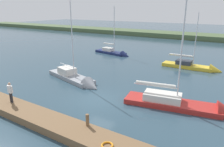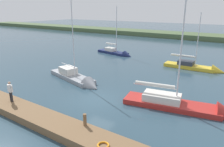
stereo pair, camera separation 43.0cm
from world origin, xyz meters
name	(u,v)px [view 2 (the right image)]	position (x,y,z in m)	size (l,w,h in m)	color
ground_plane	(96,100)	(0.00, 0.00, 0.00)	(200.00, 200.00, 0.00)	#2D4756
far_shoreline	(204,39)	(0.00, -44.06, 0.00)	(180.00, 8.00, 2.40)	#4C603D
dock_pier	(50,122)	(0.00, 4.99, 0.27)	(24.64, 1.93, 0.53)	brown
mooring_post_near	(85,120)	(-2.46, 4.31, 0.92)	(0.21, 0.21, 0.77)	brown
life_ring_buoy	(103,145)	(-4.62, 5.37, 0.58)	(0.66, 0.66, 0.10)	orange
sailboat_inner_slip	(77,79)	(4.71, -2.76, 0.19)	(8.04, 3.69, 10.04)	gray
sailboat_near_dock	(187,107)	(-6.89, -2.43, 0.19)	(8.85, 3.46, 11.00)	#B22823
sailboat_outer_mooring	(117,53)	(8.57, -16.75, 0.14)	(7.14, 2.69, 8.50)	navy
sailboat_far_left	(197,68)	(-4.89, -14.55, 0.18)	(7.35, 1.73, 7.75)	gold
person_on_dock	(10,90)	(4.59, 4.78, 1.46)	(0.62, 0.26, 1.62)	#28282D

